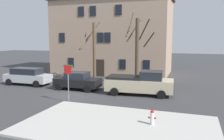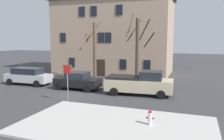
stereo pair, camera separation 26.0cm
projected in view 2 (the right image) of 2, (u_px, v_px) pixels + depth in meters
name	position (u px, v px, depth m)	size (l,w,h in m)	color
ground_plane	(73.00, 94.00, 19.64)	(120.00, 120.00, 0.00)	#38383A
sidewalk_slab	(115.00, 125.00, 12.31)	(10.29, 6.13, 0.12)	#B7B5AD
building_main	(113.00, 29.00, 31.48)	(15.83, 7.87, 11.66)	tan
tree_bare_near	(94.00, 51.00, 24.48)	(1.82, 2.86, 6.45)	brown
tree_bare_mid	(138.00, 48.00, 22.80)	(2.94, 2.77, 7.26)	#4C3D2D
car_silver_wagon	(28.00, 76.00, 23.47)	(4.79, 2.04, 1.71)	#B7BABF
car_black_sedan	(78.00, 81.00, 21.23)	(4.22, 1.99, 1.63)	black
pickup_truck_beige	(140.00, 83.00, 19.26)	(5.69, 2.61, 2.01)	#C6B793
fire_hydrant	(150.00, 117.00, 12.18)	(0.42, 0.22, 0.79)	silver
street_sign_pole	(67.00, 76.00, 16.66)	(0.76, 0.07, 2.79)	slate
bicycle_leaning	(51.00, 75.00, 27.34)	(1.73, 0.37, 1.03)	black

